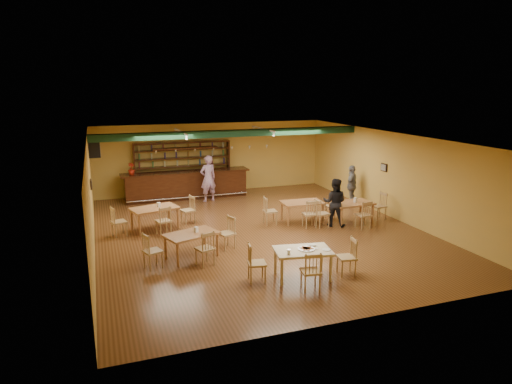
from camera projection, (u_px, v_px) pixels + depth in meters
name	position (u px, v px, depth m)	size (l,w,h in m)	color
floor	(259.00, 231.00, 14.66)	(12.00, 12.00, 0.00)	#563518
ceiling_beam	(233.00, 133.00, 16.57)	(10.00, 0.30, 0.25)	#10321A
track_rail_left	(181.00, 132.00, 16.52)	(0.05, 2.50, 0.05)	silver
track_rail_right	(263.00, 129.00, 17.56)	(0.05, 2.50, 0.05)	silver
ac_unit	(94.00, 149.00, 16.42)	(0.34, 0.70, 0.48)	silver
picture_left	(91.00, 184.00, 13.58)	(0.04, 0.34, 0.28)	black
picture_right	(384.00, 167.00, 16.34)	(0.04, 0.34, 0.28)	black
bar_counter	(186.00, 185.00, 18.83)	(5.24, 0.85, 1.13)	black
back_bar_hutch	(183.00, 168.00, 19.27)	(4.05, 0.40, 2.28)	black
poinsettia	(131.00, 169.00, 17.94)	(0.26, 0.26, 0.46)	#B32210
dining_table_a	(155.00, 218.00, 14.77)	(1.46, 0.88, 0.73)	#9E6738
dining_table_b	(302.00, 212.00, 15.62)	(1.40, 0.84, 0.70)	#9E6738
dining_table_c	(192.00, 245.00, 12.32)	(1.39, 0.84, 0.70)	#9E6738
dining_table_d	(351.00, 213.00, 15.48)	(1.42, 0.85, 0.71)	#9E6738
near_table	(302.00, 264.00, 11.02)	(1.35, 0.87, 0.72)	tan
pizza_tray	(306.00, 249.00, 10.97)	(0.40, 0.40, 0.01)	silver
parmesan_shaker	(289.00, 252.00, 10.66)	(0.07, 0.07, 0.11)	#EAE5C6
napkin_stack	(312.00, 245.00, 11.22)	(0.20, 0.15, 0.03)	white
pizza_server	(311.00, 247.00, 11.06)	(0.32, 0.09, 0.00)	silver
side_plate	(326.00, 250.00, 10.93)	(0.22, 0.22, 0.01)	white
patron_bar	(208.00, 178.00, 18.22)	(0.68, 0.45, 1.88)	#964FAC
patron_right_a	(335.00, 202.00, 15.04)	(0.78, 0.61, 1.61)	black
patron_right_b	(352.00, 185.00, 17.60)	(0.93, 0.39, 1.59)	slate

